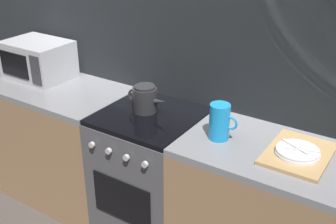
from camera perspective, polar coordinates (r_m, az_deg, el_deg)
back_wall at (r=2.68m, az=1.44°, el=8.01°), size 3.60×0.05×2.40m
counter_left at (r=3.30m, az=-15.17°, el=-3.55°), size 1.20×0.60×0.90m
stove_unit at (r=2.77m, az=-2.32°, el=-8.71°), size 0.60×0.63×0.90m
microwave at (r=3.22m, az=-17.16°, el=6.82°), size 0.46×0.35×0.27m
kettle at (r=2.56m, az=-3.14°, el=1.80°), size 0.28×0.15×0.17m
pitcher at (r=2.25m, az=7.02°, el=-1.31°), size 0.16×0.11×0.20m
dish_pile at (r=2.21m, az=17.23°, el=-5.32°), size 0.30×0.40×0.06m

